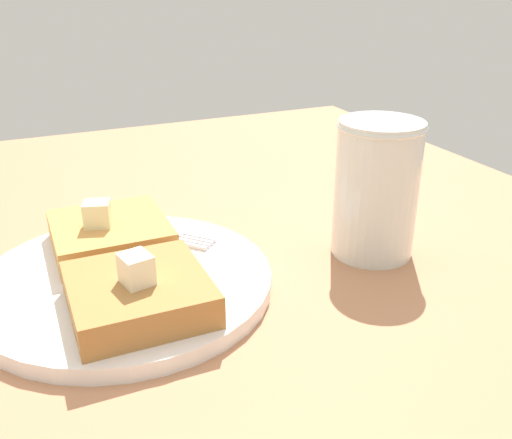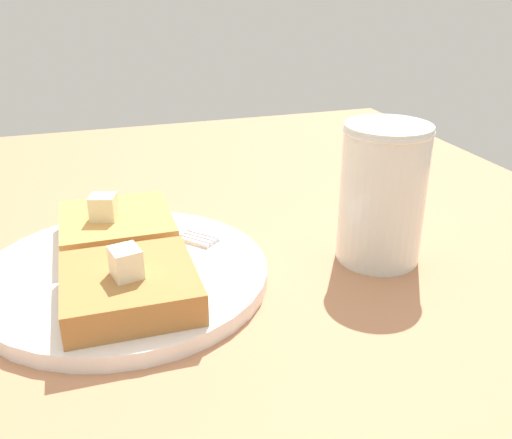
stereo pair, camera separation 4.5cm
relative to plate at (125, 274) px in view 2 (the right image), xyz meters
The scene contains 8 objects.
table_surface 2.21cm from the plate, 32.65° to the right, with size 94.53×94.53×2.17cm, color #B17551.
plate is the anchor object (origin of this frame).
toast_slice_left 5.44cm from the plate, behind, with size 9.33×9.21×2.38cm, color #A8713A.
toast_slice_middle 5.44cm from the plate, ahead, with size 9.33×9.21×2.38cm, color #CD8E47.
butter_pat_primary 6.92cm from the plate, behind, with size 2.08×1.87×2.08cm, color #F3EBCB.
butter_pat_secondary 6.23cm from the plate, 10.57° to the left, with size 2.08×1.87×2.08cm, color beige.
fork 7.69cm from the plate, 24.08° to the right, with size 12.95×11.66×0.36cm.
syrup_jar 21.81cm from the plate, 96.45° to the right, with size 7.22×7.22×11.72cm.
Camera 2 is at (-41.84, 2.92, 25.21)cm, focal length 40.00 mm.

